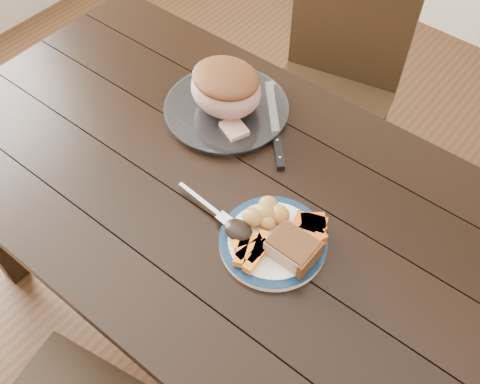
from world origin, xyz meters
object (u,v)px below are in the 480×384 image
Objects in this scene: dinner_plate at (273,242)px; roast_joint at (226,90)px; serving_platter at (226,110)px; dining_table at (221,205)px; chair_far at (334,81)px; carving_knife at (277,140)px; pork_slice at (292,248)px; fork at (210,207)px.

dinner_plate is 1.24× the size of roast_joint.
dinner_plate is 0.44m from serving_platter.
roast_joint is (-0.36, 0.26, 0.07)m from dinner_plate.
dining_table is 1.75× the size of chair_far.
chair_far is at bearing 151.07° from carving_knife.
chair_far is at bearing 112.22° from dinner_plate.
roast_joint is 0.19m from carving_knife.
pork_slice reaches higher than fork.
fork is (0.19, -0.28, 0.01)m from serving_platter.
chair_far is 0.62m from roast_joint.
chair_far is 0.92m from pork_slice.
pork_slice reaches higher than dinner_plate.
chair_far reaches higher than roast_joint.
chair_far is at bearing 115.40° from pork_slice.
roast_joint reaches higher than serving_platter.
carving_knife is at bearing 0.44° from serving_platter.
pork_slice is 0.57× the size of fork.
dinner_plate is 0.17m from fork.
chair_far is at bearing 86.13° from serving_platter.
dining_table is at bearing 84.61° from chair_far.
chair_far reaches higher than pork_slice.
dining_table is 0.22m from carving_knife.
dinner_plate is 0.45m from roast_joint.
dining_table is 0.24m from dinner_plate.
dining_table is at bearing -52.79° from roast_joint.
roast_joint is (-0.04, -0.54, 0.31)m from chair_far.
fork is at bearing -55.89° from roast_joint.
dinner_plate reaches higher than carving_knife.
pork_slice reaches higher than dining_table.
serving_platter is at bearing 0.00° from roast_joint.
dining_table is at bearing 119.00° from fork.
chair_far is 2.78× the size of serving_platter.
fork reaches higher than dinner_plate.
fork reaches higher than carving_knife.
serving_platter is (-0.04, -0.54, 0.23)m from chair_far.
dining_table is 4.86× the size of serving_platter.
roast_joint is (-0.41, 0.26, 0.04)m from pork_slice.
dinner_plate is at bearing -7.59° from carving_knife.
dinner_plate is 1.00× the size of carving_knife.
chair_far is 0.59m from serving_platter.
roast_joint is at bearing 127.21° from dining_table.
dining_table is 6.57× the size of carving_knife.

